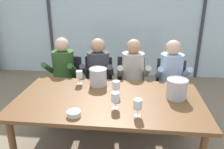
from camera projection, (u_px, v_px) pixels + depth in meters
name	position (u px, v px, depth m)	size (l,w,h in m)	color
ground	(116.00, 110.00, 3.67)	(14.00, 14.00, 0.00)	#847056
window_glass_panel	(124.00, 17.00, 4.80)	(7.25, 0.03, 2.60)	silver
window_mullion_left	(50.00, 16.00, 4.95)	(0.06, 0.06, 2.60)	#38383D
window_mullion_right	(203.00, 18.00, 4.62)	(0.06, 0.06, 2.60)	#38383D
hillside_vineyard	(129.00, 19.00, 8.24)	(13.25, 2.40, 1.64)	#477A38
dining_table	(109.00, 104.00, 2.51)	(2.05, 1.11, 0.72)	brown
chair_near_curtain	(67.00, 80.00, 3.52)	(0.48, 0.48, 0.88)	#232328
chair_left_of_center	(98.00, 82.00, 3.48)	(0.45, 0.45, 0.88)	#232328
chair_center	(131.00, 82.00, 3.46)	(0.45, 0.45, 0.88)	#232328
chair_right_of_center	(170.00, 85.00, 3.35)	(0.49, 0.49, 0.88)	#232328
person_olive_shirt	(62.00, 73.00, 3.34)	(0.47, 0.62, 1.20)	#2D5123
person_charcoal_jacket	(98.00, 74.00, 3.29)	(0.47, 0.62, 1.20)	#38383D
person_beige_jumper	(133.00, 76.00, 3.24)	(0.49, 0.63, 1.20)	#B7AD9E
person_pale_blue_shirt	(172.00, 77.00, 3.19)	(0.47, 0.62, 1.20)	#9EB2D1
ice_bucket_primary	(98.00, 77.00, 2.80)	(0.22, 0.22, 0.22)	#B7B7BC
ice_bucket_secondary	(177.00, 88.00, 2.46)	(0.23, 0.23, 0.22)	#B7B7BC
tasting_bowl	(74.00, 113.00, 2.13)	(0.13, 0.13, 0.05)	silver
wine_glass_by_left_taster	(116.00, 86.00, 2.52)	(0.08, 0.08, 0.17)	silver
wine_glass_near_bucket	(79.00, 75.00, 2.83)	(0.08, 0.08, 0.17)	silver
wine_glass_center_pour	(138.00, 105.00, 2.10)	(0.08, 0.08, 0.17)	silver
wine_glass_by_right_taster	(115.00, 98.00, 2.24)	(0.08, 0.08, 0.17)	silver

